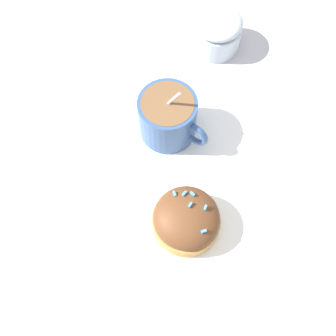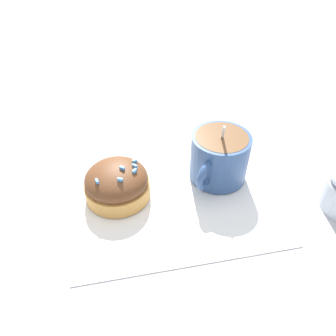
# 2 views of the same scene
# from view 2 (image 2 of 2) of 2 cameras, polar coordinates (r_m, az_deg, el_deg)

# --- Properties ---
(ground_plane) EXTENTS (3.00, 3.00, 0.00)m
(ground_plane) POSITION_cam_2_polar(r_m,az_deg,el_deg) (0.49, 0.37, -3.43)
(ground_plane) COLOR #B2B2B7
(paper_napkin) EXTENTS (0.29, 0.28, 0.00)m
(paper_napkin) POSITION_cam_2_polar(r_m,az_deg,el_deg) (0.49, 0.37, -3.30)
(paper_napkin) COLOR white
(paper_napkin) RESTS_ON ground_plane
(coffee_cup) EXTENTS (0.09, 0.10, 0.10)m
(coffee_cup) POSITION_cam_2_polar(r_m,az_deg,el_deg) (0.48, 8.91, 2.14)
(coffee_cup) COLOR #335184
(coffee_cup) RESTS_ON paper_napkin
(frosted_pastry) EXTENTS (0.09, 0.09, 0.06)m
(frosted_pastry) POSITION_cam_2_polar(r_m,az_deg,el_deg) (0.46, -8.88, -2.58)
(frosted_pastry) COLOR #D19347
(frosted_pastry) RESTS_ON paper_napkin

